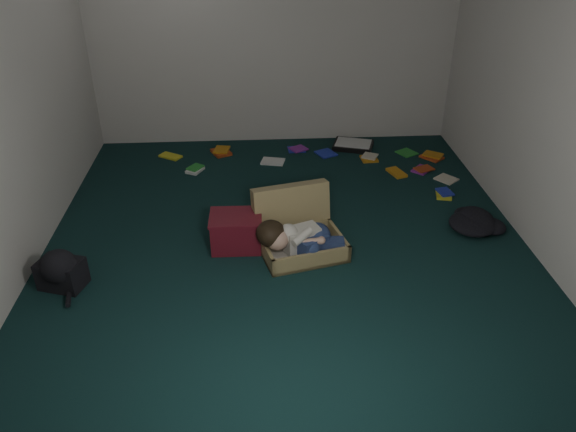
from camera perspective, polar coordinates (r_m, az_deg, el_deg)
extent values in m
plane|color=black|center=(4.71, -0.12, -2.75)|extent=(4.50, 4.50, 0.00)
plane|color=silver|center=(6.32, -1.47, 18.74)|extent=(4.50, 0.00, 4.50)
plane|color=silver|center=(2.13, 3.64, -6.49)|extent=(4.50, 0.00, 4.50)
plane|color=silver|center=(4.50, -26.99, 10.64)|extent=(0.00, 4.50, 4.50)
plane|color=silver|center=(4.71, 25.53, 11.76)|extent=(0.00, 4.50, 4.50)
cube|color=#9F8C57|center=(4.53, 1.51, -3.11)|extent=(0.74, 0.61, 0.15)
cube|color=beige|center=(4.55, 1.50, -3.49)|extent=(0.68, 0.54, 0.02)
cube|color=#9F8C57|center=(4.69, 0.32, 0.44)|extent=(0.68, 0.35, 0.48)
cube|color=beige|center=(4.47, 1.38, -2.36)|extent=(0.32, 0.25, 0.20)
sphere|color=tan|center=(4.36, -1.09, -2.39)|extent=(0.18, 0.18, 0.18)
ellipsoid|color=black|center=(4.38, -1.76, -1.77)|extent=(0.23, 0.25, 0.20)
ellipsoid|color=navy|center=(4.52, 3.01, -2.01)|extent=(0.21, 0.25, 0.20)
cube|color=navy|center=(4.42, 2.57, -2.94)|extent=(0.27, 0.24, 0.13)
cube|color=navy|center=(4.47, 4.28, -2.95)|extent=(0.23, 0.13, 0.10)
sphere|color=white|center=(4.53, 5.18, -2.77)|extent=(0.10, 0.10, 0.10)
sphere|color=white|center=(4.48, 5.49, -3.30)|extent=(0.09, 0.09, 0.09)
cylinder|color=tan|center=(4.36, 2.48, -2.62)|extent=(0.18, 0.10, 0.06)
cube|color=maroon|center=(4.62, -5.27, -1.69)|extent=(0.41, 0.32, 0.27)
cube|color=maroon|center=(4.54, -5.36, -0.13)|extent=(0.43, 0.34, 0.02)
cube|color=black|center=(6.51, 6.64, 7.15)|extent=(0.51, 0.44, 0.05)
cube|color=white|center=(6.50, 6.65, 7.39)|extent=(0.46, 0.39, 0.01)
cube|color=yellow|center=(6.37, -11.85, 5.96)|extent=(0.20, 0.15, 0.02)
cube|color=#B43E18|center=(6.37, -6.80, 6.40)|extent=(0.25, 0.24, 0.02)
cube|color=white|center=(6.12, -1.55, 5.57)|extent=(0.20, 0.23, 0.02)
cube|color=#1F2FAD|center=(6.32, 3.87, 6.38)|extent=(0.21, 0.24, 0.02)
cube|color=orange|center=(6.23, 8.22, 5.76)|extent=(0.25, 0.23, 0.02)
cube|color=green|center=(6.47, 11.97, 6.33)|extent=(0.21, 0.16, 0.02)
cube|color=purple|center=(6.09, 13.42, 4.60)|extent=(0.25, 0.24, 0.02)
cube|color=beige|center=(5.96, 15.79, 3.66)|extent=(0.18, 0.22, 0.02)
cube|color=yellow|center=(5.63, 15.53, 2.06)|extent=(0.22, 0.24, 0.02)
cube|color=#B43E18|center=(6.41, 14.38, 5.80)|extent=(0.24, 0.22, 0.02)
cube|color=white|center=(5.99, -9.42, 4.59)|extent=(0.22, 0.18, 0.02)
cube|color=#1F2FAD|center=(6.42, 0.88, 6.81)|extent=(0.24, 0.25, 0.02)
cube|color=orange|center=(5.96, 10.96, 4.31)|extent=(0.17, 0.21, 0.02)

